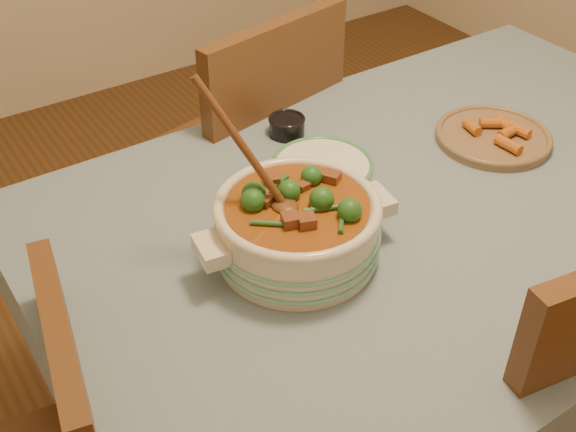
# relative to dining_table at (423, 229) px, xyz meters

# --- Properties ---
(floor) EXTENTS (4.50, 4.50, 0.00)m
(floor) POSITION_rel_dining_table_xyz_m (0.00, 0.00, -0.66)
(floor) COLOR #492D14
(floor) RESTS_ON ground
(dining_table) EXTENTS (1.68, 1.08, 0.76)m
(dining_table) POSITION_rel_dining_table_xyz_m (0.00, 0.00, 0.00)
(dining_table) COLOR brown
(dining_table) RESTS_ON floor
(stew_casserole) EXTENTS (0.40, 0.35, 0.37)m
(stew_casserole) POSITION_rel_dining_table_xyz_m (-0.35, -0.01, 0.17)
(stew_casserole) COLOR beige
(stew_casserole) RESTS_ON dining_table
(white_plate) EXTENTS (0.30, 0.30, 0.02)m
(white_plate) POSITION_rel_dining_table_xyz_m (-0.13, 0.21, 0.10)
(white_plate) COLOR white
(white_plate) RESTS_ON dining_table
(condiment_bowl) EXTENTS (0.10, 0.10, 0.05)m
(condiment_bowl) POSITION_rel_dining_table_xyz_m (-0.11, 0.38, 0.12)
(condiment_bowl) COLOR black
(condiment_bowl) RESTS_ON dining_table
(fried_plate) EXTENTS (0.30, 0.30, 0.05)m
(fried_plate) POSITION_rel_dining_table_xyz_m (0.28, 0.08, 0.11)
(fried_plate) COLOR #87674A
(fried_plate) RESTS_ON dining_table
(chair_far) EXTENTS (0.54, 0.54, 0.99)m
(chair_far) POSITION_rel_dining_table_xyz_m (-0.08, 0.62, -0.11)
(chair_far) COLOR brown
(chair_far) RESTS_ON floor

